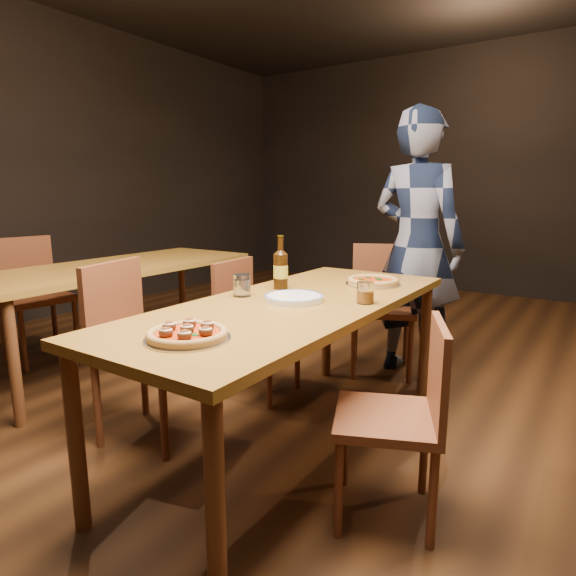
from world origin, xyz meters
The scene contains 16 objects.
ground centered at (0.00, 0.00, 0.00)m, with size 9.00×9.00×0.00m, color black.
room_shell centered at (0.00, 0.00, 1.86)m, with size 9.00×9.00×9.00m.
table_main centered at (0.00, 0.00, 0.68)m, with size 0.80×2.00×0.75m.
table_left centered at (-1.70, 0.30, 0.68)m, with size 0.80×2.00×0.75m.
chair_main_nw centered at (-0.67, -0.30, 0.48)m, with size 0.44×0.44×0.95m, color #592F17, non-canonical shape.
chair_main_sw centered at (-0.54, 0.45, 0.44)m, with size 0.41×0.41×0.88m, color #592F17, non-canonical shape.
chair_main_e centered at (0.57, -0.23, 0.41)m, with size 0.39×0.39×0.83m, color #592F17, non-canonical shape.
chair_end centered at (-0.05, 1.22, 0.47)m, with size 0.43×0.43×0.93m, color #592F17, non-canonical shape.
chair_nbr_left centered at (-2.33, 0.03, 0.48)m, with size 0.45×0.45×0.96m, color #592F17, non-canonical shape.
pizza_meatball centered at (0.02, -0.71, 0.77)m, with size 0.30×0.30×0.05m.
pizza_margherita centered at (0.14, 0.59, 0.77)m, with size 0.30×0.30×0.04m.
plate_stack centered at (0.00, 0.00, 0.76)m, with size 0.28×0.28×0.03m, color white.
beer_bottle centered at (-0.22, 0.21, 0.85)m, with size 0.08×0.08×0.28m.
water_glass centered at (-0.27, -0.05, 0.80)m, with size 0.09×0.09×0.11m, color white.
amber_glass centered at (0.30, 0.14, 0.80)m, with size 0.08×0.08×0.10m, color #9E5B11.
diner centered at (0.13, 1.33, 0.90)m, with size 0.65×0.43×1.79m, color black.
Camera 1 is at (1.20, -1.85, 1.25)m, focal length 30.00 mm.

